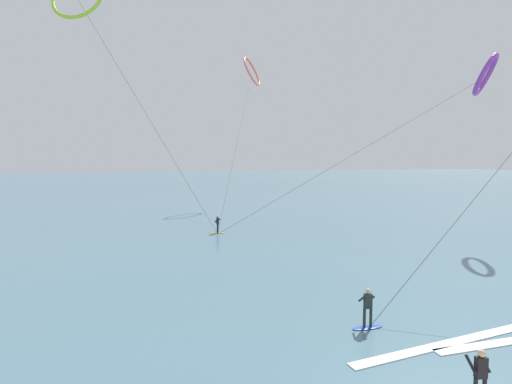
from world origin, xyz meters
The scene contains 6 objects.
sea_water centered at (0.00, 104.50, 0.04)m, with size 400.00×200.00×0.08m, color slate.
surfer_teal centered at (2.29, 4.28, 0.74)m, with size 1.40×0.61×1.70m.
surfer_amber centered at (0.00, 32.35, 0.82)m, with size 1.40×0.59×1.70m.
surfer_cobalt centered at (1.99, 9.73, 0.82)m, with size 1.40×0.61×1.70m.
kite_violet centered at (22.67, 24.57, 14.52)m, with size 24.87×9.87×16.40m.
kite_coral centered at (10.13, 56.35, 20.44)m, with size 12.46×26.67×22.74m.
Camera 1 is at (-7.05, -4.54, 7.19)m, focal length 28.19 mm.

